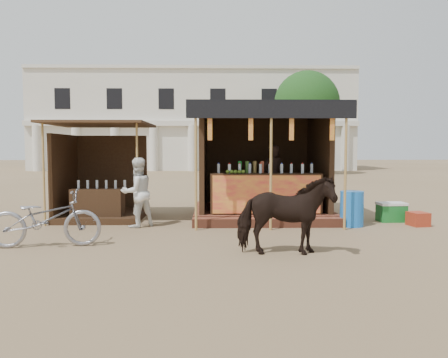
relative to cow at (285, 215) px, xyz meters
name	(u,v)px	position (x,y,z in m)	size (l,w,h in m)	color
ground	(226,246)	(-0.96, 0.66, -0.66)	(120.00, 120.00, 0.00)	#846B4C
main_stall	(262,177)	(0.06, 4.02, 0.36)	(3.60, 3.61, 2.78)	brown
secondary_stall	(97,185)	(-4.12, 3.90, 0.19)	(2.40, 2.40, 2.38)	#342213
cow	(285,215)	(0.00, 0.00, 0.00)	(0.71, 1.56, 1.32)	black
motorbike	(45,219)	(-4.17, 0.68, -0.15)	(0.67, 1.93, 1.02)	gray
bystander	(137,192)	(-2.89, 2.66, 0.12)	(0.75, 0.59, 1.55)	white
blue_barrel	(352,209)	(1.94, 2.65, -0.26)	(0.52, 0.52, 0.79)	blue
red_crate	(418,219)	(3.46, 2.66, -0.50)	(0.37, 0.42, 0.31)	#9B2F19
cooler	(391,212)	(3.09, 3.26, -0.43)	(0.66, 0.47, 0.46)	#197329
background_building	(194,123)	(-2.96, 30.60, 3.32)	(26.00, 7.45, 8.18)	silver
tree	(303,106)	(4.85, 22.80, 3.97)	(4.50, 4.40, 7.00)	#382314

